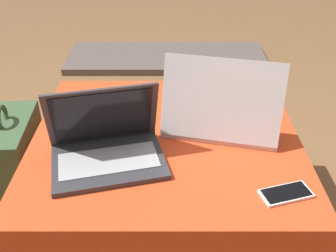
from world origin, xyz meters
TOP-DOWN VIEW (x-y plane):
  - ground_plane at (0.00, 0.00)m, footprint 14.00×14.00m
  - ottoman at (0.00, 0.00)m, footprint 0.85×0.79m
  - laptop_near at (-0.17, -0.12)m, footprint 0.37×0.30m
  - laptop_far at (0.18, 0.05)m, footprint 0.41×0.33m
  - cell_phone at (0.32, -0.27)m, footprint 0.15×0.10m
  - backpack at (-0.58, 0.11)m, footprint 0.23×0.33m
  - fireplace_hearth at (0.00, 1.58)m, footprint 1.40×0.50m

SIDE VIEW (x-z plane):
  - ground_plane at x=0.00m, z-range 0.00..0.00m
  - fireplace_hearth at x=0.00m, z-range 0.00..0.04m
  - backpack at x=-0.58m, z-range -0.04..0.44m
  - ottoman at x=0.00m, z-range 0.00..0.43m
  - cell_phone at x=0.32m, z-range 0.43..0.44m
  - laptop_near at x=-0.17m, z-range 0.36..0.59m
  - laptop_far at x=0.18m, z-range 0.35..0.61m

